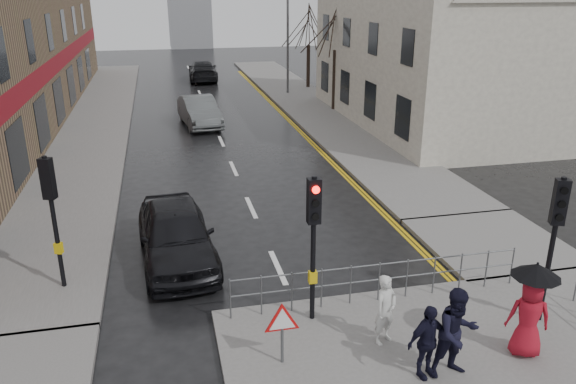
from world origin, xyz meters
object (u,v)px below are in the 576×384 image
car_mid (199,111)px  pedestrian_d (427,342)px  pedestrian_b (457,333)px  pedestrian_a (386,309)px  pedestrian_with_umbrella (531,306)px  car_parked (176,234)px

car_mid → pedestrian_d: bearing=-90.2°
pedestrian_b → car_mid: size_ratio=0.38×
pedestrian_b → car_mid: 22.52m
pedestrian_a → pedestrian_b: size_ratio=0.84×
pedestrian_a → pedestrian_with_umbrella: size_ratio=0.75×
car_parked → car_mid: car_parked is taller
pedestrian_with_umbrella → car_parked: bearing=138.2°
pedestrian_a → pedestrian_d: bearing=-103.0°
pedestrian_with_umbrella → car_mid: pedestrian_with_umbrella is taller
pedestrian_b → car_parked: bearing=123.7°
pedestrian_b → pedestrian_with_umbrella: 1.76m
pedestrian_b → car_parked: 8.04m
pedestrian_b → car_mid: bearing=93.1°
pedestrian_b → pedestrian_d: bearing=166.3°
pedestrian_with_umbrella → pedestrian_d: size_ratio=1.35×
pedestrian_d → pedestrian_b: bearing=-23.7°
pedestrian_b → pedestrian_with_umbrella: bearing=3.8°
pedestrian_with_umbrella → car_parked: pedestrian_with_umbrella is taller
pedestrian_a → pedestrian_with_umbrella: (2.63, -1.03, 0.35)m
pedestrian_b → pedestrian_a: bearing=120.0°
pedestrian_with_umbrella → pedestrian_d: (-2.29, -0.18, -0.36)m
pedestrian_b → pedestrian_d: pedestrian_b is taller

